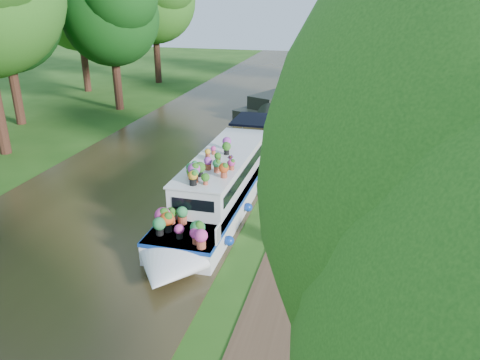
% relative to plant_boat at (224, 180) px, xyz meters
% --- Properties ---
extents(ground, '(100.00, 100.00, 0.00)m').
position_rel_plant_boat_xyz_m(ground, '(2.25, -1.30, -0.85)').
color(ground, '#204A12').
rests_on(ground, ground).
extents(canal_water, '(10.00, 100.00, 0.02)m').
position_rel_plant_boat_xyz_m(canal_water, '(-3.75, -1.30, -0.84)').
color(canal_water, '#2E2714').
rests_on(canal_water, ground).
extents(towpath, '(2.20, 100.00, 0.03)m').
position_rel_plant_boat_xyz_m(towpath, '(3.45, -1.30, -0.84)').
color(towpath, '#473121').
rests_on(towpath, ground).
extents(plant_boat, '(2.29, 13.52, 2.31)m').
position_rel_plant_boat_xyz_m(plant_boat, '(0.00, 0.00, 0.00)').
color(plant_boat, silver).
rests_on(plant_boat, canal_water).
extents(tree_near_overhang, '(5.52, 5.28, 8.99)m').
position_rel_plant_boat_xyz_m(tree_near_overhang, '(6.04, 1.77, 5.75)').
color(tree_near_overhang, black).
rests_on(tree_near_overhang, ground).
extents(tree_near_mid, '(6.90, 6.60, 9.40)m').
position_rel_plant_boat_xyz_m(tree_near_mid, '(6.73, 13.78, 5.58)').
color(tree_near_mid, black).
rests_on(tree_near_mid, ground).
extents(tree_far_c, '(7.13, 6.82, 9.59)m').
position_rel_plant_boat_xyz_m(tree_far_c, '(-11.27, 12.79, 5.67)').
color(tree_far_c, black).
rests_on(tree_far_c, ground).
extents(tree_far_g, '(7.36, 7.04, 9.95)m').
position_rel_plant_boat_xyz_m(tree_far_g, '(-15.27, 7.79, 5.93)').
color(tree_far_g, black).
rests_on(tree_far_g, ground).
extents(second_boat, '(4.77, 8.15, 1.48)m').
position_rel_plant_boat_xyz_m(second_boat, '(-0.50, 13.74, -0.25)').
color(second_boat, black).
rests_on(second_boat, canal_water).
extents(sandwich_board, '(0.71, 0.65, 1.08)m').
position_rel_plant_boat_xyz_m(sandwich_board, '(3.66, -3.22, -0.34)').
color(sandwich_board, '#A4140B').
rests_on(sandwich_board, towpath).
extents(pedestrian_pink, '(0.70, 0.48, 1.85)m').
position_rel_plant_boat_xyz_m(pedestrian_pink, '(2.75, 18.91, 0.10)').
color(pedestrian_pink, '#D3577C').
rests_on(pedestrian_pink, towpath).
extents(pedestrian_dark, '(0.82, 0.70, 1.48)m').
position_rel_plant_boat_xyz_m(pedestrian_dark, '(2.93, 17.71, -0.08)').
color(pedestrian_dark, black).
rests_on(pedestrian_dark, towpath).
extents(verge_plant, '(0.45, 0.41, 0.44)m').
position_rel_plant_boat_xyz_m(verge_plant, '(2.30, 3.70, -0.63)').
color(verge_plant, '#2F6E21').
rests_on(verge_plant, ground).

